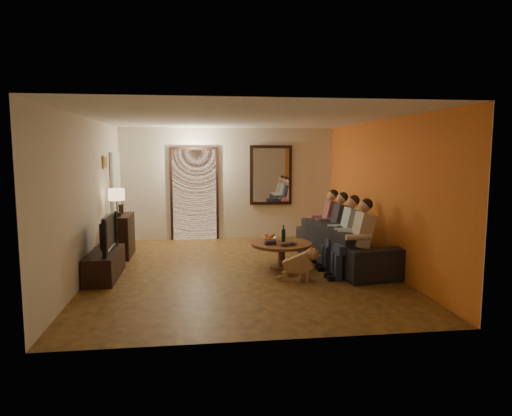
{
  "coord_description": "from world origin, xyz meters",
  "views": [
    {
      "loc": [
        -0.73,
        -7.7,
        2.04
      ],
      "look_at": [
        0.3,
        0.3,
        1.05
      ],
      "focal_mm": 32.0,
      "sensor_mm": 36.0,
      "label": 1
    }
  ],
  "objects": [
    {
      "name": "bowl",
      "position": [
        0.55,
        0.3,
        0.48
      ],
      "size": [
        0.26,
        0.26,
        0.06
      ],
      "primitive_type": "imported",
      "color": "white",
      "rests_on": "coffee_table"
    },
    {
      "name": "floor",
      "position": [
        0.0,
        0.0,
        0.0
      ],
      "size": [
        5.0,
        6.0,
        0.01
      ],
      "primitive_type": "cube",
      "color": "#452912",
      "rests_on": "ground"
    },
    {
      "name": "left_wall",
      "position": [
        -2.5,
        0.0,
        1.3
      ],
      "size": [
        0.02,
        6.0,
        2.6
      ],
      "primitive_type": "cube",
      "color": "beige",
      "rests_on": "floor"
    },
    {
      "name": "person_d",
      "position": [
        1.84,
        1.06,
        0.6
      ],
      "size": [
        0.6,
        0.4,
        1.2
      ],
      "primitive_type": null,
      "color": "tan",
      "rests_on": "sofa"
    },
    {
      "name": "flower_vase",
      "position": [
        -2.25,
        1.58,
        1.05
      ],
      "size": [
        0.14,
        0.14,
        0.44
      ],
      "primitive_type": null,
      "color": "#A9121F",
      "rests_on": "dresser"
    },
    {
      "name": "dog",
      "position": [
        0.84,
        -0.75,
        0.28
      ],
      "size": [
        0.61,
        0.39,
        0.56
      ],
      "primitive_type": null,
      "rotation": [
        0.0,
        0.0,
        -0.29
      ],
      "color": "#AA8A4E",
      "rests_on": "floor"
    },
    {
      "name": "back_wall",
      "position": [
        0.0,
        3.0,
        1.3
      ],
      "size": [
        5.0,
        0.02,
        2.6
      ],
      "primitive_type": "cube",
      "color": "beige",
      "rests_on": "floor"
    },
    {
      "name": "table_lamp",
      "position": [
        -2.25,
        1.14,
        1.1
      ],
      "size": [
        0.3,
        0.3,
        0.54
      ],
      "primitive_type": null,
      "color": "beige",
      "rests_on": "dresser"
    },
    {
      "name": "coffee_table",
      "position": [
        0.73,
        0.08,
        0.23
      ],
      "size": [
        1.08,
        1.08,
        0.45
      ],
      "primitive_type": "cylinder",
      "rotation": [
        0.0,
        0.0,
        -0.0
      ],
      "color": "brown",
      "rests_on": "floor"
    },
    {
      "name": "door_trim",
      "position": [
        -0.8,
        2.97,
        1.05
      ],
      "size": [
        1.12,
        0.04,
        2.22
      ],
      "primitive_type": "cube",
      "color": "black",
      "rests_on": "floor"
    },
    {
      "name": "tv_stand",
      "position": [
        -2.25,
        -0.19,
        0.22
      ],
      "size": [
        0.45,
        1.31,
        0.44
      ],
      "primitive_type": "cube",
      "color": "black",
      "rests_on": "floor"
    },
    {
      "name": "person_a",
      "position": [
        1.84,
        -0.74,
        0.6
      ],
      "size": [
        0.6,
        0.4,
        1.2
      ],
      "primitive_type": null,
      "color": "tan",
      "rests_on": "sofa"
    },
    {
      "name": "dresser",
      "position": [
        -2.25,
        1.36,
        0.41
      ],
      "size": [
        0.45,
        0.93,
        0.83
      ],
      "primitive_type": "cube",
      "color": "black",
      "rests_on": "floor"
    },
    {
      "name": "oranges",
      "position": [
        0.55,
        0.3,
        0.55
      ],
      "size": [
        0.2,
        0.2,
        0.08
      ],
      "primitive_type": null,
      "color": "#DC5E12",
      "rests_on": "bowl"
    },
    {
      "name": "wine_bottle",
      "position": [
        0.78,
        0.18,
        0.6
      ],
      "size": [
        0.07,
        0.07,
        0.31
      ],
      "primitive_type": null,
      "color": "black",
      "rests_on": "coffee_table"
    },
    {
      "name": "orange_accent",
      "position": [
        2.49,
        0.0,
        1.3
      ],
      "size": [
        0.01,
        6.0,
        2.6
      ],
      "primitive_type": "cube",
      "color": "orange",
      "rests_on": "right_wall"
    },
    {
      "name": "art_canvas",
      "position": [
        -2.46,
        1.3,
        1.85
      ],
      "size": [
        0.01,
        0.22,
        0.18
      ],
      "primitive_type": "cube",
      "color": "brown",
      "rests_on": "left_wall"
    },
    {
      "name": "laptop",
      "position": [
        0.83,
        -0.2,
        0.46
      ],
      "size": [
        0.39,
        0.36,
        0.03
      ],
      "primitive_type": "imported",
      "rotation": [
        0.0,
        0.0,
        0.57
      ],
      "color": "black",
      "rests_on": "coffee_table"
    },
    {
      "name": "kitchen_doorway",
      "position": [
        -0.8,
        2.98,
        1.05
      ],
      "size": [
        1.0,
        0.06,
        2.1
      ],
      "primitive_type": "cube",
      "color": "#FFE0A5",
      "rests_on": "floor"
    },
    {
      "name": "ceiling",
      "position": [
        0.0,
        0.0,
        2.6
      ],
      "size": [
        5.0,
        6.0,
        0.01
      ],
      "primitive_type": "cube",
      "color": "white",
      "rests_on": "back_wall"
    },
    {
      "name": "tv",
      "position": [
        -2.25,
        -0.19,
        0.74
      ],
      "size": [
        1.05,
        0.14,
        0.6
      ],
      "primitive_type": "imported",
      "rotation": [
        0.0,
        0.0,
        1.57
      ],
      "color": "black",
      "rests_on": "tv_stand"
    },
    {
      "name": "wine_glass",
      "position": [
        0.91,
        0.13,
        0.5
      ],
      "size": [
        0.06,
        0.06,
        0.1
      ],
      "primitive_type": "cylinder",
      "color": "silver",
      "rests_on": "coffee_table"
    },
    {
      "name": "right_wall",
      "position": [
        2.5,
        0.0,
        1.3
      ],
      "size": [
        0.02,
        6.0,
        2.6
      ],
      "primitive_type": "cube",
      "color": "beige",
      "rests_on": "floor"
    },
    {
      "name": "white_door",
      "position": [
        -2.46,
        2.3,
        1.02
      ],
      "size": [
        0.06,
        0.85,
        2.04
      ],
      "primitive_type": "cube",
      "color": "white",
      "rests_on": "floor"
    },
    {
      "name": "fridge_glimpse",
      "position": [
        -0.55,
        2.98,
        0.9
      ],
      "size": [
        0.45,
        0.03,
        1.7
      ],
      "primitive_type": "cube",
      "color": "silver",
      "rests_on": "floor"
    },
    {
      "name": "front_wall",
      "position": [
        0.0,
        -3.0,
        1.3
      ],
      "size": [
        5.0,
        0.02,
        2.6
      ],
      "primitive_type": "cube",
      "color": "beige",
      "rests_on": "floor"
    },
    {
      "name": "mirror_glass",
      "position": [
        1.0,
        2.93,
        1.5
      ],
      "size": [
        0.86,
        0.02,
        1.26
      ],
      "primitive_type": "cube",
      "color": "white",
      "rests_on": "back_wall"
    },
    {
      "name": "sofa",
      "position": [
        1.94,
        0.16,
        0.38
      ],
      "size": [
        2.69,
        1.34,
        0.75
      ],
      "primitive_type": "imported",
      "rotation": [
        0.0,
        0.0,
        1.71
      ],
      "color": "black",
      "rests_on": "floor"
    },
    {
      "name": "framed_art",
      "position": [
        -2.47,
        1.3,
        1.85
      ],
      "size": [
        0.03,
        0.28,
        0.24
      ],
      "primitive_type": "cube",
      "color": "#B28C33",
      "rests_on": "left_wall"
    },
    {
      "name": "person_c",
      "position": [
        1.84,
        0.46,
        0.6
      ],
      "size": [
        0.6,
        0.4,
        1.2
      ],
      "primitive_type": null,
      "color": "tan",
      "rests_on": "sofa"
    },
    {
      "name": "mirror_frame",
      "position": [
        1.0,
        2.96,
        1.5
      ],
      "size": [
        1.0,
        0.05,
        1.4
      ],
      "primitive_type": "cube",
      "color": "black",
      "rests_on": "back_wall"
    },
    {
      "name": "person_b",
      "position": [
        1.84,
        -0.14,
        0.6
      ],
      "size": [
        0.6,
        0.4,
        1.2
      ],
      "primitive_type": null,
      "color": "tan",
      "rests_on": "sofa"
    },
    {
      "name": "book_stack",
      "position": [
        0.51,
        -0.02,
        0.48
      ],
      "size": [
        0.2,
        0.15,
        0.07
      ],
      "primitive_type": null,
      "color": "black",
      "rests_on": "coffee_table"
    }
  ]
}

